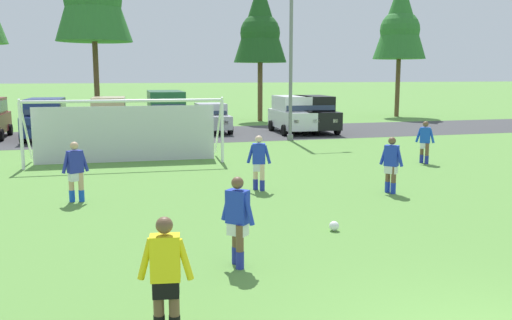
{
  "coord_description": "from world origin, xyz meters",
  "views": [
    {
      "loc": [
        -4.53,
        -5.11,
        3.42
      ],
      "look_at": [
        -0.39,
        9.5,
        1.02
      ],
      "focal_mm": 38.17,
      "sensor_mm": 36.0,
      "label": 1
    }
  ],
  "objects_px": {
    "player_defender_far": "(76,172)",
    "parked_car_slot_center": "(166,113)",
    "soccer_ball": "(334,226)",
    "player_winger_right": "(391,165)",
    "street_lamp": "(294,62)",
    "referee": "(166,278)",
    "player_winger_left": "(259,163)",
    "parked_car_slot_left": "(46,118)",
    "parked_car_slot_far_right": "(314,114)",
    "parked_car_slot_center_left": "(109,116)",
    "soccer_goal": "(126,130)",
    "parked_car_slot_right": "(293,114)",
    "parked_car_slot_center_right": "(211,118)",
    "player_midfield_center": "(238,222)",
    "player_striker_near": "(425,142)"
  },
  "relations": [
    {
      "from": "referee",
      "to": "soccer_ball",
      "type": "bearing_deg",
      "value": 43.87
    },
    {
      "from": "parked_car_slot_left",
      "to": "referee",
      "type": "bearing_deg",
      "value": -81.52
    },
    {
      "from": "street_lamp",
      "to": "referee",
      "type": "bearing_deg",
      "value": -114.01
    },
    {
      "from": "soccer_ball",
      "to": "parked_car_slot_right",
      "type": "height_order",
      "value": "parked_car_slot_right"
    },
    {
      "from": "street_lamp",
      "to": "soccer_goal",
      "type": "bearing_deg",
      "value": -149.67
    },
    {
      "from": "soccer_ball",
      "to": "player_midfield_center",
      "type": "xyz_separation_m",
      "value": [
        -2.58,
        -1.58,
        0.71
      ]
    },
    {
      "from": "parked_car_slot_center",
      "to": "parked_car_slot_left",
      "type": "bearing_deg",
      "value": 173.56
    },
    {
      "from": "player_defender_far",
      "to": "parked_car_slot_center",
      "type": "height_order",
      "value": "parked_car_slot_center"
    },
    {
      "from": "soccer_goal",
      "to": "parked_car_slot_center_left",
      "type": "xyz_separation_m",
      "value": [
        -0.48,
        9.64,
        -0.18
      ]
    },
    {
      "from": "player_striker_near",
      "to": "parked_car_slot_far_right",
      "type": "bearing_deg",
      "value": 89.35
    },
    {
      "from": "soccer_ball",
      "to": "player_midfield_center",
      "type": "bearing_deg",
      "value": -148.47
    },
    {
      "from": "referee",
      "to": "player_defender_far",
      "type": "bearing_deg",
      "value": 99.74
    },
    {
      "from": "player_winger_left",
      "to": "street_lamp",
      "type": "distance_m",
      "value": 12.99
    },
    {
      "from": "player_winger_right",
      "to": "parked_car_slot_center",
      "type": "distance_m",
      "value": 16.75
    },
    {
      "from": "player_winger_right",
      "to": "parked_car_slot_center_left",
      "type": "height_order",
      "value": "parked_car_slot_center_left"
    },
    {
      "from": "parked_car_slot_left",
      "to": "parked_car_slot_center_left",
      "type": "xyz_separation_m",
      "value": [
        3.25,
        0.61,
        0.0
      ]
    },
    {
      "from": "player_defender_far",
      "to": "parked_car_slot_center_right",
      "type": "bearing_deg",
      "value": 67.12
    },
    {
      "from": "player_striker_near",
      "to": "player_midfield_center",
      "type": "height_order",
      "value": "same"
    },
    {
      "from": "parked_car_slot_far_right",
      "to": "street_lamp",
      "type": "distance_m",
      "value": 5.12
    },
    {
      "from": "player_midfield_center",
      "to": "referee",
      "type": "bearing_deg",
      "value": -122.95
    },
    {
      "from": "player_winger_left",
      "to": "parked_car_slot_far_right",
      "type": "height_order",
      "value": "parked_car_slot_far_right"
    },
    {
      "from": "player_striker_near",
      "to": "parked_car_slot_center",
      "type": "xyz_separation_m",
      "value": [
        -8.59,
        11.68,
        0.52
      ]
    },
    {
      "from": "parked_car_slot_center",
      "to": "player_defender_far",
      "type": "bearing_deg",
      "value": -105.62
    },
    {
      "from": "player_winger_left",
      "to": "soccer_goal",
      "type": "bearing_deg",
      "value": 119.21
    },
    {
      "from": "parked_car_slot_center_left",
      "to": "street_lamp",
      "type": "height_order",
      "value": "street_lamp"
    },
    {
      "from": "soccer_ball",
      "to": "soccer_goal",
      "type": "height_order",
      "value": "soccer_goal"
    },
    {
      "from": "parked_car_slot_left",
      "to": "parked_car_slot_center",
      "type": "xyz_separation_m",
      "value": [
        6.24,
        -0.7,
        0.23
      ]
    },
    {
      "from": "referee",
      "to": "street_lamp",
      "type": "relative_size",
      "value": 0.21
    },
    {
      "from": "referee",
      "to": "player_defender_far",
      "type": "xyz_separation_m",
      "value": [
        -1.45,
        8.45,
        0.0
      ]
    },
    {
      "from": "player_winger_right",
      "to": "parked_car_slot_far_right",
      "type": "height_order",
      "value": "parked_car_slot_far_right"
    },
    {
      "from": "player_midfield_center",
      "to": "parked_car_slot_far_right",
      "type": "distance_m",
      "value": 23.16
    },
    {
      "from": "player_winger_right",
      "to": "street_lamp",
      "type": "distance_m",
      "value": 13.38
    },
    {
      "from": "player_winger_left",
      "to": "parked_car_slot_center_left",
      "type": "distance_m",
      "value": 16.48
    },
    {
      "from": "parked_car_slot_center_left",
      "to": "parked_car_slot_center",
      "type": "relative_size",
      "value": 0.96
    },
    {
      "from": "soccer_ball",
      "to": "parked_car_slot_right",
      "type": "xyz_separation_m",
      "value": [
        5.99,
        19.45,
        1.0
      ]
    },
    {
      "from": "parked_car_slot_center_left",
      "to": "street_lamp",
      "type": "bearing_deg",
      "value": -26.16
    },
    {
      "from": "street_lamp",
      "to": "soccer_ball",
      "type": "bearing_deg",
      "value": -106.6
    },
    {
      "from": "parked_car_slot_right",
      "to": "street_lamp",
      "type": "bearing_deg",
      "value": -109.54
    },
    {
      "from": "player_winger_left",
      "to": "player_defender_far",
      "type": "bearing_deg",
      "value": -179.04
    },
    {
      "from": "soccer_ball",
      "to": "parked_car_slot_right",
      "type": "bearing_deg",
      "value": 72.87
    },
    {
      "from": "soccer_ball",
      "to": "player_winger_right",
      "type": "distance_m",
      "value": 4.52
    },
    {
      "from": "parked_car_slot_left",
      "to": "parked_car_slot_center_right",
      "type": "height_order",
      "value": "parked_car_slot_left"
    },
    {
      "from": "parked_car_slot_center_left",
      "to": "parked_car_slot_right",
      "type": "distance_m",
      "value": 10.49
    },
    {
      "from": "referee",
      "to": "parked_car_slot_left",
      "type": "height_order",
      "value": "parked_car_slot_left"
    },
    {
      "from": "player_winger_left",
      "to": "parked_car_slot_left",
      "type": "height_order",
      "value": "parked_car_slot_left"
    },
    {
      "from": "soccer_goal",
      "to": "player_defender_far",
      "type": "relative_size",
      "value": 4.57
    },
    {
      "from": "parked_car_slot_center",
      "to": "soccer_ball",
      "type": "bearing_deg",
      "value": -85.68
    },
    {
      "from": "parked_car_slot_center",
      "to": "street_lamp",
      "type": "relative_size",
      "value": 0.62
    },
    {
      "from": "soccer_goal",
      "to": "parked_car_slot_left",
      "type": "bearing_deg",
      "value": 112.48
    },
    {
      "from": "parked_car_slot_left",
      "to": "parked_car_slot_center_left",
      "type": "distance_m",
      "value": 3.31
    }
  ]
}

